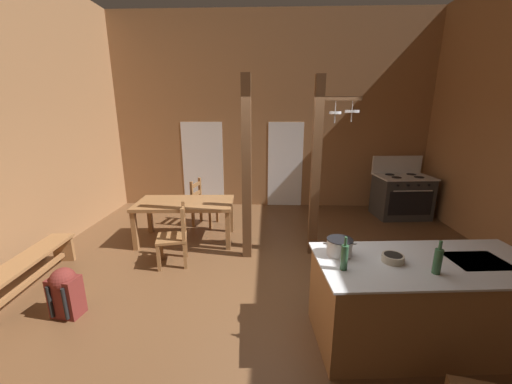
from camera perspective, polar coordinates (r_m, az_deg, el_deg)
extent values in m
cube|color=brown|center=(4.26, 2.82, -18.47)|extent=(8.19, 8.29, 0.10)
cube|color=#93663F|center=(7.37, 2.80, 14.59)|extent=(8.19, 0.14, 4.47)
cube|color=white|center=(7.57, -10.04, 5.17)|extent=(1.00, 0.01, 2.05)
cube|color=white|center=(7.41, 5.55, 5.12)|extent=(0.84, 0.01, 2.05)
cube|color=olive|center=(3.63, 29.13, -17.90)|extent=(2.16, 1.06, 0.88)
cube|color=silver|center=(3.42, 30.11, -11.47)|extent=(2.23, 1.13, 0.02)
cube|color=black|center=(3.68, 36.45, -10.42)|extent=(0.55, 0.44, 0.00)
cube|color=black|center=(4.14, 25.22, -19.47)|extent=(1.99, 0.20, 0.10)
cube|color=#2F2F2F|center=(7.43, 25.85, -0.87)|extent=(1.16, 0.85, 0.90)
cube|color=black|center=(7.12, 27.26, -1.95)|extent=(0.93, 0.09, 0.52)
cylinder|color=silver|center=(7.03, 27.64, 0.17)|extent=(0.82, 0.10, 0.02)
cube|color=silver|center=(7.33, 26.26, 2.62)|extent=(1.21, 0.90, 0.03)
cube|color=silver|center=(7.60, 25.16, 4.73)|extent=(1.14, 0.14, 0.40)
cylinder|color=black|center=(7.32, 28.54, 2.49)|extent=(0.22, 0.22, 0.01)
cylinder|color=black|center=(7.08, 25.11, 2.53)|extent=(0.22, 0.22, 0.01)
cylinder|color=black|center=(7.58, 27.38, 3.01)|extent=(0.22, 0.22, 0.01)
cylinder|color=black|center=(7.34, 24.03, 3.06)|extent=(0.22, 0.22, 0.01)
cylinder|color=black|center=(7.18, 29.98, 1.15)|extent=(0.05, 0.03, 0.04)
cylinder|color=black|center=(7.07, 28.48, 1.14)|extent=(0.05, 0.03, 0.04)
cylinder|color=black|center=(6.96, 26.93, 1.14)|extent=(0.05, 0.03, 0.04)
cylinder|color=black|center=(6.85, 25.33, 1.13)|extent=(0.05, 0.03, 0.04)
cube|color=brown|center=(4.82, 11.26, 4.15)|extent=(0.14, 0.14, 2.82)
cube|color=brown|center=(4.78, 15.30, 16.75)|extent=(0.68, 0.09, 0.06)
cylinder|color=silver|center=(4.78, 14.88, 15.68)|extent=(0.01, 0.01, 0.18)
cylinder|color=silver|center=(4.78, 14.79, 14.35)|extent=(0.18, 0.18, 0.04)
cylinder|color=silver|center=(4.78, 14.72, 13.39)|extent=(0.02, 0.02, 0.14)
cylinder|color=silver|center=(4.83, 17.85, 15.57)|extent=(0.01, 0.01, 0.16)
cylinder|color=silver|center=(4.83, 17.75, 14.37)|extent=(0.21, 0.21, 0.04)
cylinder|color=silver|center=(4.83, 17.67, 13.43)|extent=(0.02, 0.02, 0.14)
cube|color=brown|center=(4.60, -1.79, 3.94)|extent=(0.14, 0.14, 2.82)
cube|color=olive|center=(5.52, -13.32, -2.09)|extent=(1.74, 0.98, 0.06)
cube|color=olive|center=(6.20, -19.50, -4.24)|extent=(0.08, 0.08, 0.68)
cube|color=olive|center=(5.89, -4.74, -4.43)|extent=(0.08, 0.08, 0.68)
cube|color=olive|center=(5.52, -22.05, -6.90)|extent=(0.08, 0.08, 0.68)
cube|color=olive|center=(5.16, -5.34, -7.33)|extent=(0.08, 0.08, 0.68)
cube|color=brown|center=(4.82, -15.70, -8.39)|extent=(0.53, 0.53, 0.04)
cube|color=brown|center=(4.76, -17.99, -11.87)|extent=(0.06, 0.06, 0.41)
cube|color=brown|center=(5.10, -17.54, -9.95)|extent=(0.06, 0.06, 0.41)
cube|color=brown|center=(4.61, -13.53, -8.71)|extent=(0.06, 0.06, 0.95)
cube|color=brown|center=(4.96, -13.39, -6.96)|extent=(0.06, 0.06, 0.95)
cube|color=brown|center=(4.66, -13.73, -3.66)|extent=(0.12, 0.38, 0.07)
cube|color=brown|center=(4.72, -13.59, -5.84)|extent=(0.12, 0.38, 0.07)
cube|color=brown|center=(6.31, -9.64, -2.38)|extent=(0.52, 0.52, 0.04)
cube|color=brown|center=(6.47, -7.33, -3.93)|extent=(0.06, 0.06, 0.41)
cube|color=brown|center=(6.14, -8.65, -5.04)|extent=(0.06, 0.06, 0.41)
cube|color=brown|center=(6.54, -10.50, -1.39)|extent=(0.06, 0.06, 0.95)
cube|color=brown|center=(6.21, -11.97, -2.34)|extent=(0.06, 0.06, 0.95)
cube|color=brown|center=(6.28, -11.39, 1.33)|extent=(0.12, 0.38, 0.07)
cube|color=brown|center=(6.33, -11.30, -0.34)|extent=(0.12, 0.38, 0.07)
cube|color=olive|center=(5.03, -37.59, -10.21)|extent=(0.47, 1.71, 0.04)
cube|color=olive|center=(5.70, -32.70, -9.07)|extent=(0.31, 0.08, 0.40)
cube|color=olive|center=(5.15, -37.04, -13.26)|extent=(0.16, 1.49, 0.06)
cube|color=maroon|center=(4.27, -32.33, -16.39)|extent=(0.35, 0.26, 0.48)
cube|color=maroon|center=(4.38, -31.02, -16.45)|extent=(0.23, 0.09, 0.17)
cylinder|color=black|center=(4.26, -34.49, -16.83)|extent=(0.05, 0.05, 0.38)
cylinder|color=black|center=(4.13, -32.50, -17.48)|extent=(0.05, 0.05, 0.38)
sphere|color=maroon|center=(4.17, -32.76, -13.78)|extent=(0.31, 0.31, 0.27)
cylinder|color=silver|center=(3.18, 15.54, -10.05)|extent=(0.25, 0.25, 0.16)
cylinder|color=black|center=(3.14, 15.65, -8.66)|extent=(0.26, 0.26, 0.01)
cylinder|color=silver|center=(3.13, 13.07, -9.46)|extent=(0.05, 0.02, 0.02)
cylinder|color=silver|center=(3.20, 18.06, -9.32)|extent=(0.05, 0.02, 0.02)
cylinder|color=#B2A893|center=(3.23, 24.51, -11.36)|extent=(0.20, 0.20, 0.07)
cylinder|color=black|center=(3.22, 24.59, -10.78)|extent=(0.17, 0.17, 0.00)
cylinder|color=#2D5638|center=(3.17, 31.19, -11.21)|extent=(0.07, 0.07, 0.23)
cylinder|color=#2D5638|center=(3.11, 31.59, -8.60)|extent=(0.03, 0.03, 0.08)
cylinder|color=#2D5638|center=(2.90, 16.40, -11.85)|extent=(0.07, 0.07, 0.24)
cylinder|color=#2D5638|center=(2.83, 16.65, -8.96)|extent=(0.03, 0.03, 0.08)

